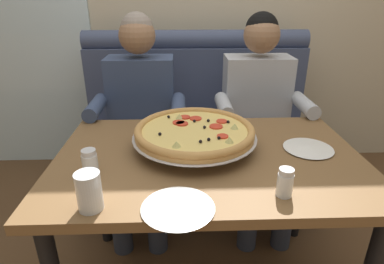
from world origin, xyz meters
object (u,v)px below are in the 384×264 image
Objects in this scene: plate_near_left at (308,147)px; plate_near_right at (178,206)px; pizza at (195,132)px; shaker_parmesan at (285,184)px; diner_left at (140,113)px; drinking_glass at (89,193)px; booth_bench at (197,140)px; shaker_pepper_flakes at (90,164)px; diner_right at (259,111)px; dining_table at (208,174)px.

plate_near_left and plate_near_right have the same top height.
shaker_parmesan is at bearing -53.07° from pizza.
diner_left is 0.97m from drinking_glass.
plate_near_right is at bearing -99.26° from pizza.
diner_left reaches higher than plate_near_left.
plate_near_right is (-0.07, -0.44, -0.06)m from pizza.
plate_near_left is at bearing -62.85° from booth_bench.
shaker_parmesan is at bearing -13.58° from shaker_pepper_flakes.
diner_right is 10.02× the size of drinking_glass.
diner_right is (0.72, 0.00, 0.00)m from diner_left.
booth_bench is 0.54m from diner_right.
plate_near_right is (0.23, -0.98, 0.05)m from diner_left.
drinking_glass is (-0.84, -0.38, 0.05)m from plate_near_left.
diner_right is at bearing 0.00° from diner_left.
plate_near_right is at bearing -76.83° from diner_left.
plate_near_right is at bearing -169.97° from shaker_parmesan.
diner_left reaches higher than drinking_glass.
diner_right reaches higher than pizza.
pizza is (0.30, -0.54, 0.11)m from diner_left.
shaker_pepper_flakes is 0.78× the size of drinking_glass.
plate_near_left is (0.21, 0.33, -0.03)m from shaker_parmesan.
pizza is at bearing -127.32° from diner_right.
dining_table is 12.70× the size of shaker_parmesan.
diner_left is 0.72m from diner_right.
shaker_parmesan reaches higher than shaker_pepper_flakes.
plate_near_right is at bearing -34.83° from shaker_pepper_flakes.
dining_table is at bearing 16.24° from shaker_pepper_flakes.
drinking_glass is at bearing 177.08° from plate_near_right.
shaker_parmesan is 0.63m from drinking_glass.
diner_right is 2.36× the size of pizza.
plate_near_left is at bearing -4.88° from pizza.
diner_left reaches higher than shaker_parmesan.
diner_right is at bearing 52.68° from pizza.
shaker_parmesan is (0.28, -0.38, -0.03)m from pizza.
shaker_pepper_flakes reaches higher than dining_table.
shaker_pepper_flakes reaches higher than plate_near_right.
drinking_glass is (0.05, -0.21, 0.02)m from shaker_pepper_flakes.
diner_left and diner_right have the same top height.
shaker_parmesan is 0.47× the size of plate_near_left.
shaker_parmesan reaches higher than plate_near_right.
booth_bench reaches higher than plate_near_right.
diner_right is 1.10m from plate_near_right.
booth_bench is 1.24× the size of dining_table.
plate_near_right is (-0.56, -0.40, 0.00)m from plate_near_left.
diner_right reaches higher than booth_bench.
diner_right is 12.65× the size of shaker_parmesan.
booth_bench is 0.91m from pizza.
plate_near_right is at bearing -2.92° from drinking_glass.
shaker_pepper_flakes is 0.91m from plate_near_left.
plate_near_right is 1.85× the size of drinking_glass.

